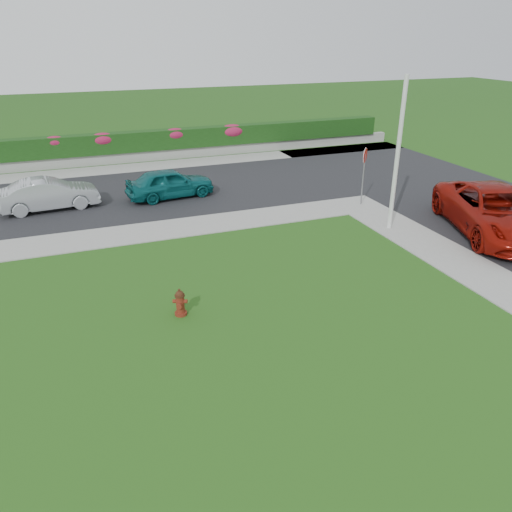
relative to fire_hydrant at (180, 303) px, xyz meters
name	(u,v)px	position (x,y,z in m)	size (l,w,h in m)	color
ground	(301,351)	(2.30, -2.65, -0.37)	(120.00, 120.00, 0.00)	black
street_far	(63,202)	(-2.70, 11.35, -0.35)	(26.00, 8.00, 0.04)	black
sidewalk_far	(37,246)	(-3.70, 6.35, -0.35)	(24.00, 2.00, 0.04)	gray
curb_corner	(357,205)	(9.30, 6.35, -0.35)	(2.00, 2.00, 0.04)	gray
sidewalk_beyond	(137,167)	(1.30, 16.35, -0.35)	(34.00, 2.00, 0.04)	gray
retaining_wall	(133,157)	(1.30, 17.85, -0.07)	(34.00, 0.40, 0.60)	gray
hedge	(131,142)	(1.30, 17.95, 0.78)	(32.00, 0.90, 1.10)	black
fire_hydrant	(180,303)	(0.00, 0.00, 0.00)	(0.40, 0.38, 0.77)	#54170D
suv_red	(496,211)	(12.20, 1.58, 0.53)	(2.85, 6.18, 1.72)	maroon
sedan_teal	(170,183)	(1.91, 10.25, 0.34)	(1.57, 3.90, 1.33)	#0B5556
sedan_silver	(49,194)	(-3.19, 10.41, 0.33)	(1.39, 3.98, 1.31)	#A3A6AA
utility_pole	(397,156)	(8.96, 3.44, 2.44)	(0.16, 0.16, 5.62)	silver
stop_sign	(364,163)	(9.47, 6.32, 1.50)	(0.50, 0.50, 2.52)	slate
flower_clump_c	(55,142)	(-2.78, 17.85, 1.10)	(1.21, 0.78, 0.60)	#B61F48
flower_clump_d	(103,139)	(-0.26, 17.85, 1.05)	(1.42, 0.91, 0.71)	#B61F48
flower_clump_e	(175,134)	(3.86, 17.85, 1.07)	(1.36, 0.87, 0.68)	#B61F48
flower_clump_f	(232,131)	(7.37, 17.85, 1.02)	(1.56, 1.01, 0.78)	#B61F48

